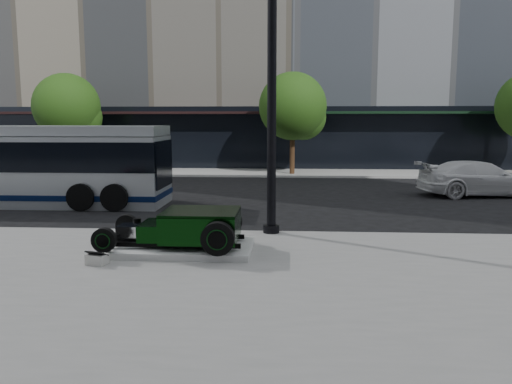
# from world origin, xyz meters

# --- Properties ---
(ground) EXTENTS (120.00, 120.00, 0.00)m
(ground) POSITION_xyz_m (0.00, 0.00, 0.00)
(ground) COLOR black
(ground) RESTS_ON ground
(sidewalk_far) EXTENTS (70.00, 4.00, 0.12)m
(sidewalk_far) POSITION_xyz_m (0.00, 14.00, 0.06)
(sidewalk_far) COLOR gray
(sidewalk_far) RESTS_ON ground
(street_trees) EXTENTS (29.80, 3.80, 5.70)m
(street_trees) POSITION_xyz_m (1.15, 13.07, 3.77)
(street_trees) COLOR black
(street_trees) RESTS_ON sidewalk_far
(display_plinth) EXTENTS (3.40, 1.80, 0.15)m
(display_plinth) POSITION_xyz_m (-1.78, -4.25, 0.20)
(display_plinth) COLOR silver
(display_plinth) RESTS_ON sidewalk_near
(hot_rod) EXTENTS (3.22, 2.00, 0.81)m
(hot_rod) POSITION_xyz_m (-1.44, -4.25, 0.70)
(hot_rod) COLOR black
(hot_rod) RESTS_ON display_plinth
(info_plaque) EXTENTS (0.46, 0.38, 0.31)m
(info_plaque) POSITION_xyz_m (-3.23, -5.45, 0.24)
(info_plaque) COLOR silver
(info_plaque) RESTS_ON sidewalk_near
(lamppost) EXTENTS (0.44, 0.44, 7.93)m
(lamppost) POSITION_xyz_m (0.31, -2.20, 3.78)
(lamppost) COLOR black
(lamppost) RESTS_ON sidewalk_near
(transit_bus) EXTENTS (12.12, 2.88, 2.92)m
(transit_bus) POSITION_xyz_m (-9.80, 2.60, 1.49)
(transit_bus) COLOR #B3B9BE
(transit_bus) RESTS_ON ground
(white_sedan) EXTENTS (5.22, 2.62, 1.45)m
(white_sedan) POSITION_xyz_m (8.73, 5.79, 0.73)
(white_sedan) COLOR white
(white_sedan) RESTS_ON ground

